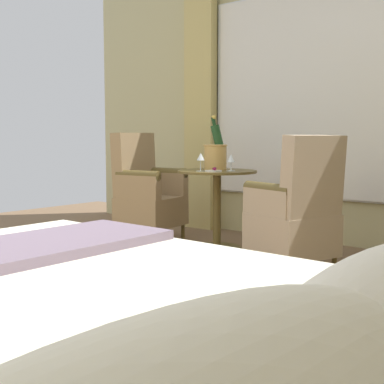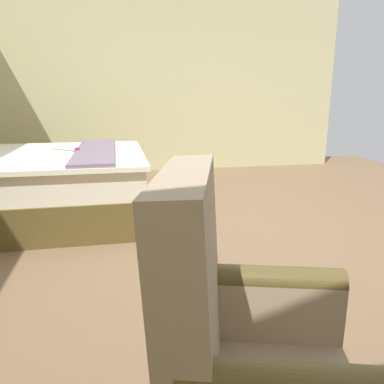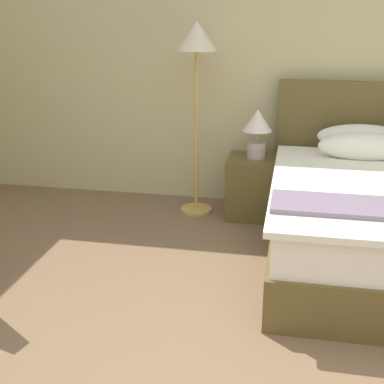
% 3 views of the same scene
% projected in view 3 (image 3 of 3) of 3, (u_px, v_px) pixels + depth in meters
% --- Properties ---
extents(wall_headboard_side, '(6.35, 0.12, 2.72)m').
position_uv_depth(wall_headboard_side, '(282.00, 54.00, 4.66)').
color(wall_headboard_side, '#CCC08C').
rests_on(wall_headboard_side, ground).
extents(nightstand, '(0.50, 0.42, 0.53)m').
position_uv_depth(nightstand, '(255.00, 187.00, 4.65)').
color(nightstand, brown).
rests_on(nightstand, ground).
extents(bedside_lamp, '(0.25, 0.25, 0.42)m').
position_uv_depth(bedside_lamp, '(257.00, 127.00, 4.47)').
color(bedside_lamp, '#BBAAA6').
rests_on(bedside_lamp, nightstand).
extents(floor_lamp_brass, '(0.34, 0.34, 1.65)m').
position_uv_depth(floor_lamp_brass, '(197.00, 54.00, 4.37)').
color(floor_lamp_brass, tan).
rests_on(floor_lamp_brass, ground).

